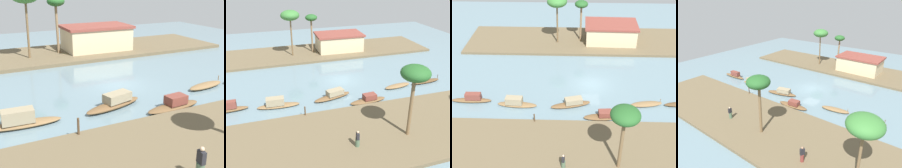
% 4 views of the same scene
% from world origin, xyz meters
% --- Properties ---
extents(river_water, '(66.16, 66.16, 0.00)m').
position_xyz_m(river_water, '(0.00, 0.00, 0.00)').
color(river_water, slate).
rests_on(river_water, ground).
extents(riverbank_left, '(40.19, 10.32, 0.38)m').
position_xyz_m(riverbank_left, '(0.00, -12.98, 0.19)').
color(riverbank_left, brown).
rests_on(riverbank_left, ground).
extents(riverbank_right, '(40.19, 10.32, 0.38)m').
position_xyz_m(riverbank_right, '(0.00, 12.98, 0.19)').
color(riverbank_right, brown).
rests_on(riverbank_right, ground).
extents(sampan_near_left_bank, '(4.94, 0.95, 1.26)m').
position_xyz_m(sampan_near_left_bank, '(-14.77, -4.33, 0.46)').
color(sampan_near_left_bank, brown).
rests_on(sampan_near_left_bank, river_water).
extents(sampan_upstream_small, '(4.97, 2.25, 1.10)m').
position_xyz_m(sampan_upstream_small, '(-2.58, -4.76, 0.42)').
color(sampan_upstream_small, brown).
rests_on(sampan_upstream_small, river_water).
extents(sampan_foreground, '(3.98, 1.60, 0.82)m').
position_xyz_m(sampan_foreground, '(6.42, -4.36, 0.22)').
color(sampan_foreground, brown).
rests_on(sampan_foreground, river_water).
extents(sampan_with_tall_canopy, '(4.61, 1.23, 0.89)m').
position_xyz_m(sampan_with_tall_canopy, '(10.82, -4.27, 0.23)').
color(sampan_with_tall_canopy, brown).
rests_on(sampan_with_tall_canopy, river_water).
extents(sampan_downstream_large, '(4.57, 1.49, 1.04)m').
position_xyz_m(sampan_downstream_large, '(1.10, -6.93, 0.36)').
color(sampan_downstream_large, brown).
rests_on(sampan_downstream_large, river_water).
extents(sampan_with_red_awning, '(4.84, 1.42, 1.21)m').
position_xyz_m(sampan_with_red_awning, '(-9.30, -4.92, 0.46)').
color(sampan_with_red_awning, brown).
rests_on(sampan_with_red_awning, river_water).
extents(person_by_mooring, '(0.43, 0.44, 1.58)m').
position_xyz_m(person_by_mooring, '(-3.25, -14.47, 1.04)').
color(person_by_mooring, '#4C664C').
rests_on(person_by_mooring, riverbank_left).
extents(mooring_post, '(0.14, 0.14, 1.02)m').
position_xyz_m(mooring_post, '(-6.66, -8.13, 0.89)').
color(mooring_post, '#4C3823').
rests_on(mooring_post, riverbank_left).
extents(palm_tree_left_near, '(2.55, 2.55, 6.86)m').
position_xyz_m(palm_tree_left_near, '(1.87, -14.19, 6.34)').
color(palm_tree_left_near, brown).
rests_on(palm_tree_left_near, riverbank_left).
extents(palm_tree_right_tall, '(2.10, 2.10, 6.70)m').
position_xyz_m(palm_tree_right_tall, '(-1.33, 13.09, 6.18)').
color(palm_tree_right_tall, '#7F6647').
rests_on(palm_tree_right_tall, riverbank_right).
extents(palm_tree_right_short, '(3.10, 3.10, 7.78)m').
position_xyz_m(palm_tree_right_short, '(-5.12, 11.74, 7.22)').
color(palm_tree_right_short, brown).
rests_on(palm_tree_right_short, riverbank_right).
extents(riverside_building, '(8.62, 5.81, 3.07)m').
position_xyz_m(riverside_building, '(3.64, 12.80, 1.93)').
color(riverside_building, beige).
rests_on(riverside_building, riverbank_right).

